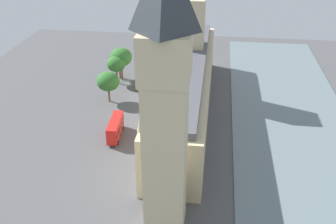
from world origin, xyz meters
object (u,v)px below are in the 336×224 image
(pedestrian_midblock, at_px, (164,91))
(pedestrian_corner, at_px, (170,72))
(clock_tower, at_px, (165,99))
(car_black_by_river_gate, at_px, (154,69))
(plane_tree_near_tower, at_px, (121,57))
(parliament_building, at_px, (186,84))
(car_yellow_cab_trailing, at_px, (141,86))
(plane_tree_kerbside, at_px, (119,58))
(plane_tree_leading, at_px, (108,81))
(street_lamp_far_end, at_px, (122,67))
(plane_tree_under_trees, at_px, (116,64))
(double_decker_bus_opposite_hall, at_px, (115,127))

(pedestrian_midblock, height_order, pedestrian_corner, pedestrian_midblock)
(clock_tower, bearing_deg, car_black_by_river_gate, -79.08)
(plane_tree_near_tower, bearing_deg, parliament_building, 140.46)
(car_yellow_cab_trailing, xyz_separation_m, plane_tree_kerbside, (8.42, -7.32, 6.42))
(plane_tree_leading, relative_size, plane_tree_near_tower, 0.84)
(car_black_by_river_gate, relative_size, pedestrian_corner, 3.04)
(plane_tree_leading, bearing_deg, pedestrian_midblock, -153.54)
(parliament_building, height_order, plane_tree_leading, parliament_building)
(pedestrian_midblock, xyz_separation_m, plane_tree_near_tower, (15.39, -8.39, 7.37))
(pedestrian_midblock, xyz_separation_m, street_lamp_far_end, (15.71, -10.06, 3.38))
(clock_tower, relative_size, car_black_by_river_gate, 10.98)
(parliament_building, xyz_separation_m, car_yellow_cab_trailing, (15.67, -13.03, -7.34))
(car_black_by_river_gate, height_order, plane_tree_leading, plane_tree_leading)
(car_yellow_cab_trailing, relative_size, street_lamp_far_end, 0.83)
(car_yellow_cab_trailing, distance_m, street_lamp_far_end, 11.30)
(clock_tower, bearing_deg, plane_tree_under_trees, -68.34)
(clock_tower, distance_m, pedestrian_corner, 76.05)
(car_black_by_river_gate, xyz_separation_m, plane_tree_near_tower, (9.21, 8.60, 7.20))
(parliament_building, xyz_separation_m, pedestrian_corner, (7.72, -26.45, -7.56))
(double_decker_bus_opposite_hall, xyz_separation_m, pedestrian_corner, (-8.78, -42.72, -1.96))
(parliament_building, height_order, plane_tree_under_trees, parliament_building)
(pedestrian_corner, bearing_deg, car_black_by_river_gate, -17.19)
(clock_tower, relative_size, pedestrian_corner, 33.36)
(car_black_by_river_gate, distance_m, plane_tree_leading, 27.05)
(pedestrian_midblock, height_order, plane_tree_under_trees, plane_tree_under_trees)
(plane_tree_near_tower, bearing_deg, plane_tree_leading, 89.42)
(pedestrian_midblock, height_order, plane_tree_kerbside, plane_tree_kerbside)
(car_yellow_cab_trailing, relative_size, pedestrian_midblock, 3.04)
(plane_tree_kerbside, bearing_deg, car_yellow_cab_trailing, 138.98)
(plane_tree_kerbside, bearing_deg, plane_tree_under_trees, 90.69)
(pedestrian_midblock, distance_m, plane_tree_near_tower, 19.02)
(car_black_by_river_gate, relative_size, plane_tree_kerbside, 0.45)
(pedestrian_midblock, height_order, plane_tree_near_tower, plane_tree_near_tower)
(street_lamp_far_end, bearing_deg, pedestrian_corner, -159.75)
(parliament_building, relative_size, pedestrian_corner, 49.96)
(double_decker_bus_opposite_hall, height_order, pedestrian_midblock, double_decker_bus_opposite_hall)
(plane_tree_kerbside, distance_m, street_lamp_far_end, 3.32)
(double_decker_bus_opposite_hall, bearing_deg, car_yellow_cab_trailing, -94.79)
(car_black_by_river_gate, relative_size, car_yellow_cab_trailing, 0.94)
(plane_tree_leading, bearing_deg, car_yellow_cab_trailing, -126.55)
(clock_tower, distance_m, plane_tree_near_tower, 70.26)
(double_decker_bus_opposite_hall, height_order, street_lamp_far_end, street_lamp_far_end)
(pedestrian_midblock, xyz_separation_m, plane_tree_leading, (15.55, 7.74, 5.83))
(pedestrian_corner, distance_m, plane_tree_kerbside, 18.68)
(double_decker_bus_opposite_hall, relative_size, street_lamp_far_end, 1.83)
(plane_tree_near_tower, relative_size, street_lamp_far_end, 1.92)
(parliament_building, relative_size, street_lamp_far_end, 12.95)
(double_decker_bus_opposite_hall, distance_m, plane_tree_under_trees, 33.46)
(double_decker_bus_opposite_hall, height_order, plane_tree_near_tower, plane_tree_near_tower)
(plane_tree_near_tower, xyz_separation_m, plane_tree_kerbside, (1.05, -1.34, -0.77))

